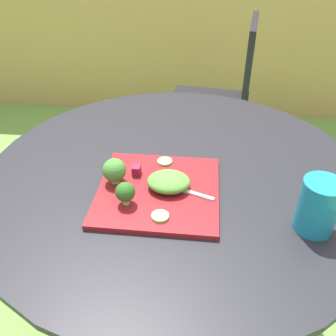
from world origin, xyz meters
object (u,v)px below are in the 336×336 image
at_px(patio_chair, 225,92).
at_px(salad_plate, 158,191).
at_px(fork, 179,189).
at_px(drinking_glass, 317,209).

relative_size(patio_chair, salad_plate, 3.01).
distance_m(patio_chair, fork, 1.19).
height_order(salad_plate, fork, fork).
relative_size(drinking_glass, fork, 0.83).
height_order(patio_chair, salad_plate, patio_chair).
relative_size(patio_chair, fork, 5.98).
bearing_deg(drinking_glass, fork, 164.37).
distance_m(drinking_glass, fork, 0.32).
height_order(patio_chair, drinking_glass, patio_chair).
xyz_separation_m(patio_chair, drinking_glass, (0.15, -1.24, 0.27)).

